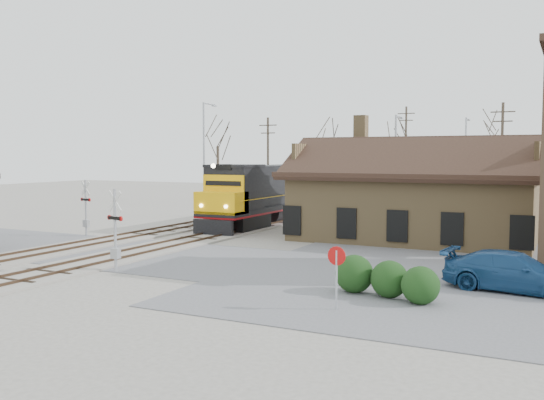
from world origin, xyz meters
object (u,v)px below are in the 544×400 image
(depot, at_px, (414,201))
(locomotive_lead, at_px, (279,191))
(parked_car, at_px, (514,272))
(locomotive_trailing, at_px, (363,180))

(depot, distance_m, locomotive_lead, 13.22)
(parked_car, bearing_deg, depot, 34.68)
(depot, relative_size, parked_car, 2.86)
(locomotive_trailing, bearing_deg, depot, -65.96)
(depot, distance_m, parked_car, 14.32)
(locomotive_trailing, bearing_deg, locomotive_lead, -90.00)
(parked_car, bearing_deg, locomotive_lead, 52.22)
(depot, xyz_separation_m, locomotive_trailing, (-11.99, 26.88, 0.05))
(locomotive_lead, distance_m, locomotive_trailing, 21.32)
(locomotive_lead, distance_m, parked_car, 26.12)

